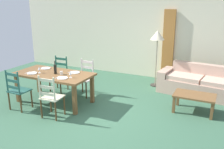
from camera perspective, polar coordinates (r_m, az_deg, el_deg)
ground_plane at (r=5.63m, az=-3.49°, el=-9.05°), size 9.60×9.60×0.02m
wall_far at (r=8.18m, az=7.81°, el=8.91°), size 9.60×0.16×2.70m
curtain_panel_left at (r=7.88m, az=12.88°, el=6.51°), size 0.35×0.08×2.20m
dining_table at (r=6.16m, az=-13.34°, el=-0.47°), size 1.90×0.96×0.75m
dining_chair_near_left at (r=6.04m, az=-21.03°, el=-3.37°), size 0.42×0.40×0.96m
dining_chair_near_right at (r=5.41m, az=-14.00°, el=-5.02°), size 0.45×0.43×0.96m
dining_chair_far_left at (r=7.04m, az=-12.10°, el=0.17°), size 0.43×0.41×0.96m
dining_chair_far_right at (r=6.58m, az=-6.26°, el=-0.73°), size 0.44×0.42×0.96m
dinner_plate_near_left at (r=6.25m, az=-18.05°, el=0.30°), size 0.24×0.24×0.02m
fork_near_left at (r=6.35m, az=-19.02°, el=0.41°), size 0.02×0.17×0.01m
dinner_plate_near_right at (r=5.68m, az=-11.43°, el=-0.81°), size 0.24×0.24×0.02m
fork_near_right at (r=5.77m, az=-12.62°, el=-0.67°), size 0.02×0.17×0.01m
dinner_plate_far_left at (r=6.60m, az=-15.09°, el=1.40°), size 0.24×0.24×0.02m
fork_far_left at (r=6.70m, az=-16.06°, el=1.49°), size 0.02×0.17×0.01m
dinner_plate_far_right at (r=6.07m, az=-8.61°, el=0.46°), size 0.24×0.24×0.02m
fork_far_right at (r=6.15m, az=-9.76°, el=0.58°), size 0.02×0.17×0.01m
wine_bottle at (r=6.05m, az=-13.02°, el=1.24°), size 0.07×0.07×0.32m
wine_glass_near_left at (r=6.22m, az=-16.54°, el=1.34°), size 0.06×0.06×0.16m
wine_glass_near_right at (r=5.67m, az=-9.62°, el=0.35°), size 0.06×0.06×0.16m
coffee_cup_primary at (r=5.95m, az=-11.65°, el=0.34°), size 0.07×0.07×0.09m
couch at (r=7.01m, az=20.31°, el=-2.19°), size 2.35×1.05×0.80m
coffee_table at (r=5.85m, az=18.57°, el=-5.04°), size 0.90×0.56×0.42m
standing_lamp at (r=7.16m, az=10.48°, el=8.19°), size 0.40×0.40×1.64m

